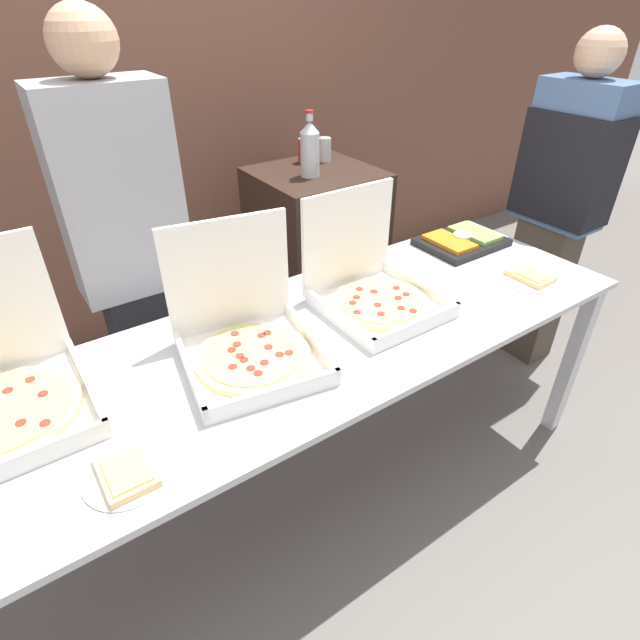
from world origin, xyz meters
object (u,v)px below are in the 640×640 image
at_px(pizza_box_near_left, 247,337).
at_px(soda_can_silver, 325,149).
at_px(veggie_tray, 462,241).
at_px(soda_bottle, 310,148).
at_px(paper_plate_front_left, 127,472).
at_px(person_guest_plaid, 134,266).
at_px(pizza_box_far_left, 372,287).
at_px(paper_plate_front_center, 530,277).
at_px(soda_can_colored, 304,150).
at_px(person_server_vest, 561,196).

distance_m(pizza_box_near_left, soda_can_silver, 1.50).
distance_m(pizza_box_near_left, veggie_tray, 1.22).
bearing_deg(soda_bottle, paper_plate_front_left, -138.69).
height_order(soda_bottle, person_guest_plaid, person_guest_plaid).
bearing_deg(veggie_tray, pizza_box_far_left, -166.09).
bearing_deg(veggie_tray, pizza_box_near_left, -171.14).
distance_m(paper_plate_front_center, paper_plate_front_left, 1.66).
relative_size(pizza_box_near_left, person_guest_plaid, 0.27).
bearing_deg(pizza_box_far_left, veggie_tray, 13.91).
bearing_deg(veggie_tray, soda_can_colored, 106.51).
bearing_deg(pizza_box_near_left, soda_can_colored, 59.50).
distance_m(soda_can_colored, person_server_vest, 1.34).
xyz_separation_m(veggie_tray, soda_can_silver, (-0.17, 0.87, 0.25)).
distance_m(person_guest_plaid, person_server_vest, 2.05).
distance_m(soda_bottle, person_guest_plaid, 1.05).
relative_size(paper_plate_front_left, person_guest_plaid, 0.12).
bearing_deg(soda_can_silver, person_server_vest, -49.31).
bearing_deg(person_server_vest, soda_bottle, 53.27).
distance_m(paper_plate_front_center, soda_bottle, 1.19).
xyz_separation_m(paper_plate_front_center, person_guest_plaid, (-1.35, 0.80, 0.11)).
xyz_separation_m(pizza_box_far_left, soda_can_colored, (0.41, 1.08, 0.20)).
bearing_deg(soda_can_silver, paper_plate_front_center, -83.44).
relative_size(paper_plate_front_center, soda_can_silver, 2.03).
height_order(pizza_box_near_left, soda_can_silver, pizza_box_near_left).
height_order(pizza_box_near_left, paper_plate_front_left, pizza_box_near_left).
distance_m(paper_plate_front_left, soda_can_silver, 2.02).
bearing_deg(person_guest_plaid, soda_can_silver, -159.15).
bearing_deg(soda_can_colored, pizza_box_near_left, -130.47).
bearing_deg(soda_bottle, pizza_box_far_left, -109.13).
relative_size(pizza_box_near_left, soda_bottle, 1.59).
distance_m(paper_plate_front_center, person_guest_plaid, 1.57).
relative_size(soda_can_colored, person_server_vest, 0.07).
xyz_separation_m(soda_can_colored, person_guest_plaid, (-1.10, -0.50, -0.16)).
bearing_deg(person_server_vest, soda_can_colored, 42.74).
height_order(paper_plate_front_left, soda_bottle, soda_bottle).
relative_size(soda_bottle, person_server_vest, 0.18).
xyz_separation_m(veggie_tray, person_server_vest, (0.63, -0.06, 0.11)).
xyz_separation_m(soda_bottle, soda_can_colored, (0.11, 0.22, -0.07)).
height_order(veggie_tray, soda_can_colored, soda_can_colored).
relative_size(pizza_box_far_left, person_server_vest, 0.25).
distance_m(pizza_box_near_left, soda_can_colored, 1.46).
relative_size(soda_bottle, soda_can_colored, 2.50).
bearing_deg(paper_plate_front_center, soda_bottle, 108.26).
bearing_deg(person_guest_plaid, veggie_tray, 163.39).
bearing_deg(veggie_tray, paper_plate_front_left, -165.00).
bearing_deg(soda_can_silver, soda_bottle, -140.48).
distance_m(paper_plate_front_left, person_server_vest, 2.34).
relative_size(pizza_box_near_left, paper_plate_front_center, 1.96).
xyz_separation_m(pizza_box_far_left, veggie_tray, (0.68, 0.17, -0.05)).
bearing_deg(pizza_box_near_left, soda_bottle, 56.67).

